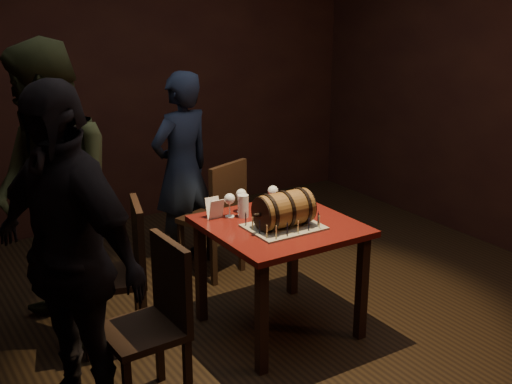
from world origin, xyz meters
TOP-DOWN VIEW (x-y plane):
  - room_shell at (0.00, 0.00)m, footprint 5.04×5.04m
  - pub_table at (0.06, -0.05)m, footprint 0.90×0.90m
  - cake_board at (0.04, -0.14)m, footprint 0.45×0.35m
  - barrel_cake at (0.04, -0.14)m, footprint 0.40×0.24m
  - birthday_candles at (0.04, -0.13)m, footprint 0.40×0.30m
  - wine_glass_left at (-0.15, 0.22)m, footprint 0.07×0.07m
  - wine_glass_mid at (-0.03, 0.26)m, footprint 0.07×0.07m
  - wine_glass_right at (0.19, 0.21)m, footprint 0.07×0.07m
  - pint_of_ale at (-0.07, 0.17)m, footprint 0.07×0.07m
  - menu_card at (-0.24, 0.25)m, footprint 0.10×0.05m
  - chair_back at (0.14, 0.89)m, footprint 0.51×0.51m
  - chair_left_rear at (-0.85, 0.34)m, footprint 0.49×0.49m
  - chair_left_front at (-0.94, -0.36)m, footprint 0.41×0.41m
  - person_back at (0.04, 1.31)m, footprint 0.65×0.51m
  - person_left_rear at (-1.20, 0.58)m, footprint 0.77×0.96m
  - person_left_front at (-1.35, -0.24)m, footprint 0.79×1.14m

SIDE VIEW (x-z plane):
  - chair_back at x=0.14m, z-range 0.06..0.99m
  - chair_left_rear at x=-0.85m, z-range 0.06..0.99m
  - chair_left_front at x=-0.94m, z-range 0.06..0.99m
  - pub_table at x=0.06m, z-range 0.27..1.02m
  - cake_board at x=0.04m, z-range 0.75..0.76m
  - person_back at x=0.04m, z-range 0.00..1.57m
  - birthday_candles at x=0.04m, z-range 0.76..0.85m
  - menu_card at x=-0.24m, z-range 0.75..0.88m
  - pint_of_ale at x=-0.07m, z-range 0.75..0.90m
  - wine_glass_mid at x=-0.03m, z-range 0.79..0.95m
  - wine_glass_left at x=-0.15m, z-range 0.79..0.95m
  - wine_glass_right at x=0.19m, z-range 0.79..0.95m
  - barrel_cake at x=0.04m, z-range 0.75..0.99m
  - person_left_front at x=-1.35m, z-range 0.00..1.80m
  - person_left_rear at x=-1.20m, z-range 0.00..1.91m
  - room_shell at x=0.00m, z-range 0.00..2.80m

